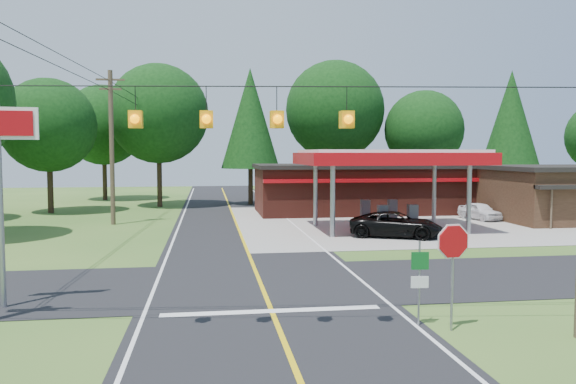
{
  "coord_description": "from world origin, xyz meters",
  "views": [
    {
      "loc": [
        -1.83,
        -19.76,
        4.69
      ],
      "look_at": [
        2.0,
        7.0,
        2.8
      ],
      "focal_mm": 35.0,
      "sensor_mm": 36.0,
      "label": 1
    }
  ],
  "objects": [
    {
      "name": "ground",
      "position": [
        0.0,
        0.0,
        0.0
      ],
      "size": [
        120.0,
        120.0,
        0.0
      ],
      "primitive_type": "plane",
      "color": "#325C20",
      "rests_on": "ground"
    },
    {
      "name": "main_highway",
      "position": [
        0.0,
        0.0,
        0.01
      ],
      "size": [
        8.0,
        120.0,
        0.02
      ],
      "primitive_type": "cube",
      "color": "black",
      "rests_on": "ground"
    },
    {
      "name": "cross_road",
      "position": [
        0.0,
        0.0,
        0.01
      ],
      "size": [
        70.0,
        7.0,
        0.02
      ],
      "primitive_type": "cube",
      "color": "black",
      "rests_on": "ground"
    },
    {
      "name": "lane_center_yellow",
      "position": [
        0.0,
        0.0,
        0.03
      ],
      "size": [
        0.15,
        110.0,
        0.0
      ],
      "primitive_type": "cube",
      "color": "yellow",
      "rests_on": "main_highway"
    },
    {
      "name": "gas_canopy",
      "position": [
        9.0,
        13.0,
        4.27
      ],
      "size": [
        10.6,
        7.4,
        4.88
      ],
      "color": "gray",
      "rests_on": "ground"
    },
    {
      "name": "convenience_store",
      "position": [
        10.0,
        22.98,
        1.92
      ],
      "size": [
        16.4,
        7.55,
        3.8
      ],
      "color": "#562118",
      "rests_on": "ground"
    },
    {
      "name": "utility_pole_far_left",
      "position": [
        -8.0,
        18.0,
        5.2
      ],
      "size": [
        1.8,
        0.3,
        10.0
      ],
      "color": "#473828",
      "rests_on": "ground"
    },
    {
      "name": "utility_pole_north",
      "position": [
        -6.5,
        35.0,
        4.75
      ],
      "size": [
        0.3,
        0.3,
        9.5
      ],
      "color": "#473828",
      "rests_on": "ground"
    },
    {
      "name": "overhead_beacons",
      "position": [
        -1.0,
        -6.0,
        6.21
      ],
      "size": [
        17.04,
        2.04,
        1.03
      ],
      "color": "black",
      "rests_on": "ground"
    },
    {
      "name": "treeline_backdrop",
      "position": [
        0.82,
        24.01,
        7.49
      ],
      "size": [
        70.27,
        51.59,
        13.3
      ],
      "color": "#332316",
      "rests_on": "ground"
    },
    {
      "name": "suv_car",
      "position": [
        8.5,
        10.0,
        0.71
      ],
      "size": [
        6.65,
        6.65,
        1.41
      ],
      "primitive_type": "imported",
      "rotation": [
        0.0,
        0.0,
        1.17
      ],
      "color": "black",
      "rests_on": "ground"
    },
    {
      "name": "sedan_car",
      "position": [
        17.0,
        17.0,
        0.61
      ],
      "size": [
        4.18,
        4.18,
        1.21
      ],
      "primitive_type": "imported",
      "rotation": [
        0.0,
        0.0,
        0.2
      ],
      "color": "white",
      "rests_on": "ground"
    },
    {
      "name": "octagonal_stop_sign",
      "position": [
        4.5,
        -6.01,
        2.17
      ],
      "size": [
        0.97,
        0.22,
        2.87
      ],
      "color": "gray",
      "rests_on": "ground"
    },
    {
      "name": "route_sign_post",
      "position": [
        3.8,
        -5.49,
        1.39
      ],
      "size": [
        0.48,
        0.11,
        2.33
      ],
      "color": "gray",
      "rests_on": "ground"
    }
  ]
}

